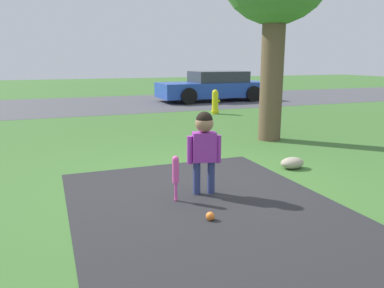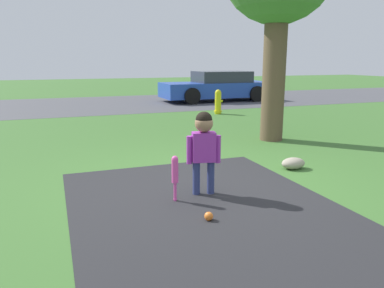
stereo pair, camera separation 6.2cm
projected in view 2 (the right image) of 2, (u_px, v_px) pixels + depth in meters
The scene contains 8 objects.
ground_plane at pixel (206, 182), 5.02m from camera, with size 60.00×60.00×0.00m, color #3D6B2D.
street_strip at pixel (106, 104), 13.93m from camera, with size 40.00×6.00×0.01m.
child at pixel (204, 141), 4.41m from camera, with size 0.40×0.22×1.01m.
baseball_bat at pixel (175, 172), 4.25m from camera, with size 0.08×0.08×0.54m.
sports_ball at pixel (209, 216), 3.79m from camera, with size 0.09×0.09×0.09m.
fire_hydrant at pixel (218, 102), 11.29m from camera, with size 0.26×0.24×0.73m.
parked_car at pixel (218, 87), 14.93m from camera, with size 4.40×1.88×1.17m.
edging_rock at pixel (293, 163), 5.59m from camera, with size 0.37×0.26×0.17m.
Camera 2 is at (-1.84, -4.42, 1.59)m, focal length 35.00 mm.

